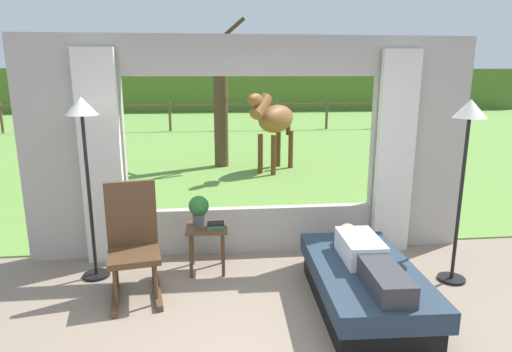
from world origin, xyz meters
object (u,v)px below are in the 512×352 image
side_table (207,234)px  floor_lamp_left (84,134)px  rocking_chair (133,241)px  floor_lamp_right (467,137)px  potted_plant (199,208)px  horse (274,120)px  recliner_sofa (364,286)px  book_stack (216,225)px  pasture_tree (221,100)px  reclining_person (367,257)px

side_table → floor_lamp_left: size_ratio=0.27×
rocking_chair → floor_lamp_right: size_ratio=0.59×
side_table → potted_plant: size_ratio=1.63×
side_table → floor_lamp_left: (-1.19, -0.03, 1.12)m
rocking_chair → potted_plant: rocking_chair is taller
floor_lamp_left → horse: size_ratio=1.10×
recliner_sofa → horse: horse is taller
book_stack → potted_plant: bearing=145.1°
pasture_tree → horse: bearing=-30.9°
potted_plant → floor_lamp_left: 1.40m
horse → recliner_sofa: bearing=126.1°
side_table → rocking_chair: bearing=-148.0°
potted_plant → floor_lamp_right: 2.83m
potted_plant → floor_lamp_left: bearing=-175.5°
recliner_sofa → rocking_chair: size_ratio=1.54×
recliner_sofa → floor_lamp_right: 1.78m
book_stack → horse: size_ratio=0.11×
potted_plant → side_table: bearing=-36.9°
floor_lamp_right → potted_plant: bearing=168.0°
floor_lamp_right → pasture_tree: 6.42m
rocking_chair → potted_plant: bearing=28.2°
recliner_sofa → pasture_tree: pasture_tree is taller
horse → pasture_tree: (-1.12, 0.67, 0.40)m
reclining_person → side_table: size_ratio=2.76×
potted_plant → book_stack: 0.27m
rocking_chair → book_stack: bearing=14.7°
rocking_chair → book_stack: size_ratio=5.95×
side_table → horse: horse is taller
recliner_sofa → floor_lamp_right: floor_lamp_right is taller
reclining_person → potted_plant: bearing=147.4°
recliner_sofa → floor_lamp_right: size_ratio=0.92×
reclining_person → potted_plant: 1.86m
rocking_chair → floor_lamp_left: floor_lamp_left is taller
rocking_chair → book_stack: rocking_chair is taller
floor_lamp_left → horse: 5.54m
potted_plant → rocking_chair: bearing=-141.3°
book_stack → floor_lamp_right: (2.47, -0.44, 0.98)m
side_table → reclining_person: bearing=-34.4°
rocking_chair → recliner_sofa: bearing=-23.5°
floor_lamp_left → reclining_person: bearing=-20.0°
recliner_sofa → book_stack: size_ratio=9.18×
pasture_tree → floor_lamp_left: bearing=-105.3°
reclining_person → side_table: (-1.44, 0.99, -0.10)m
reclining_person → floor_lamp_right: floor_lamp_right is taller
side_table → floor_lamp_left: bearing=-178.7°
recliner_sofa → side_table: 1.73m
floor_lamp_right → reclining_person: bearing=-156.7°
rocking_chair → floor_lamp_left: bearing=129.3°
side_table → book_stack: size_ratio=2.76×
rocking_chair → book_stack: (0.80, 0.38, 0.00)m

